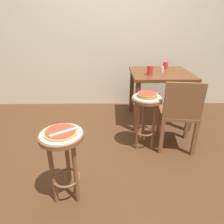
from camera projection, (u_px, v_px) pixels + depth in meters
name	position (u px, v px, depth m)	size (l,w,h in m)	color
ground_plane	(108.00, 157.00, 2.26)	(6.00, 6.00, 0.00)	#4C2D19
back_wall	(107.00, 14.00, 3.13)	(6.00, 0.10, 3.00)	beige
stool_foreground	(64.00, 153.00, 1.58)	(0.34, 0.34, 0.63)	brown
serving_plate_foreground	(61.00, 134.00, 1.50)	(0.32, 0.32, 0.01)	white
pizza_foreground	(61.00, 132.00, 1.50)	(0.26, 0.26, 0.02)	tan
stool_middle	(146.00, 112.00, 2.28)	(0.34, 0.34, 0.63)	brown
serving_plate_middle	(147.00, 97.00, 2.21)	(0.31, 0.31, 0.01)	silver
pizza_middle	(147.00, 95.00, 2.20)	(0.22, 0.22, 0.05)	#B78442
dining_table	(160.00, 81.00, 2.86)	(0.83, 0.78, 0.75)	#5B3319
cup_near_edge	(150.00, 70.00, 2.64)	(0.08, 0.08, 0.13)	red
cup_far_edge	(165.00, 65.00, 2.99)	(0.07, 0.07, 0.10)	red
condiment_shaker	(162.00, 70.00, 2.80)	(0.04, 0.04, 0.08)	white
wooden_chair	(179.00, 113.00, 2.24)	(0.45, 0.45, 0.85)	brown
pizza_server_knife	(64.00, 132.00, 1.47)	(0.22, 0.02, 0.01)	silver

